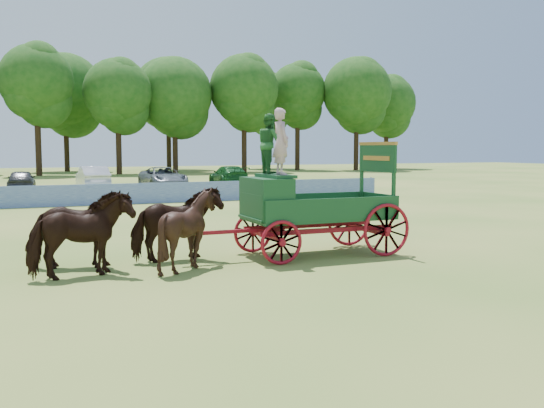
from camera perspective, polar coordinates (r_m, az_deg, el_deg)
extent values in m
plane|color=#A19848|center=(15.28, 8.05, -5.42)|extent=(160.00, 160.00, 0.00)
imported|color=black|center=(13.81, -17.57, -2.84)|extent=(2.37, 1.45, 1.87)
imported|color=black|center=(14.89, -17.98, -2.27)|extent=(2.38, 1.47, 1.87)
imported|color=black|center=(14.23, -7.90, -2.40)|extent=(1.76, 1.58, 1.87)
imported|color=black|center=(15.29, -8.98, -1.89)|extent=(2.31, 1.26, 1.87)
cube|color=maroon|center=(15.50, -0.54, -2.97)|extent=(0.12, 2.00, 0.12)
cube|color=maroon|center=(16.87, 8.92, -2.36)|extent=(0.12, 2.00, 0.12)
cube|color=maroon|center=(15.63, 5.33, -2.48)|extent=(3.80, 0.10, 0.12)
cube|color=maroon|center=(16.60, 3.52, -2.01)|extent=(3.80, 0.10, 0.12)
cube|color=maroon|center=(15.16, -3.69, -2.60)|extent=(2.80, 0.09, 0.09)
cube|color=#164421|center=(16.08, 4.40, -1.25)|extent=(3.80, 1.80, 0.10)
cube|color=#164421|center=(15.27, 5.93, -0.48)|extent=(3.80, 0.06, 0.55)
cube|color=#164421|center=(16.83, 3.03, 0.08)|extent=(3.80, 0.06, 0.55)
cube|color=#164421|center=(16.99, 10.05, 0.05)|extent=(0.06, 1.80, 0.55)
cube|color=#164421|center=(15.39, -0.54, 0.53)|extent=(0.85, 1.70, 1.05)
cube|color=#164421|center=(15.45, 0.31, 2.67)|extent=(0.55, 1.50, 0.08)
cube|color=#164421|center=(15.27, -1.86, -0.26)|extent=(0.10, 1.60, 0.65)
cube|color=#164421|center=(15.37, -1.23, -1.35)|extent=(0.55, 1.60, 0.06)
cube|color=#164421|center=(16.24, 11.39, 2.09)|extent=(0.08, 0.08, 1.80)
cube|color=#164421|center=(17.58, 8.44, 2.38)|extent=(0.08, 0.08, 1.80)
cube|color=#164421|center=(16.88, 9.89, 4.27)|extent=(0.07, 1.75, 0.75)
cube|color=orange|center=(16.88, 9.91, 5.63)|extent=(0.08, 1.80, 0.09)
cube|color=orange|center=(16.86, 9.77, 4.27)|extent=(0.02, 1.30, 0.12)
torus|color=maroon|center=(14.64, 0.89, -3.66)|extent=(1.09, 0.09, 1.09)
torus|color=maroon|center=(16.38, -1.81, -2.70)|extent=(1.09, 0.09, 1.09)
torus|color=maroon|center=(16.06, 10.73, -2.41)|extent=(1.39, 0.09, 1.39)
torus|color=maroon|center=(17.66, 7.30, -1.67)|extent=(1.39, 0.09, 1.39)
imported|color=#C395A0|center=(15.12, 0.84, 5.90)|extent=(0.40, 0.60, 1.65)
imported|color=#235F29|center=(15.76, -0.19, 5.70)|extent=(0.59, 0.76, 1.56)
cube|color=navy|center=(31.66, -10.64, 1.04)|extent=(26.00, 0.08, 1.05)
imported|color=#333338|center=(42.90, -22.51, 2.06)|extent=(1.92, 4.23, 1.41)
imported|color=silver|center=(42.94, -16.52, 2.37)|extent=(1.84, 4.90, 1.60)
imported|color=slate|center=(43.41, -10.22, 2.47)|extent=(2.73, 5.48, 1.49)
imported|color=#144C1E|center=(46.09, -4.10, 2.68)|extent=(2.28, 5.15, 1.47)
cylinder|color=#382314|center=(66.04, -21.12, 4.76)|extent=(0.60, 0.60, 5.21)
sphere|color=#154512|center=(66.39, -21.33, 10.80)|extent=(7.31, 7.31, 7.31)
cylinder|color=#382314|center=(67.16, -14.21, 4.75)|extent=(0.60, 0.60, 4.74)
sphere|color=#154512|center=(67.42, -14.34, 10.16)|extent=(7.22, 7.22, 7.22)
cylinder|color=#382314|center=(70.24, -9.09, 4.89)|extent=(0.60, 0.60, 4.81)
sphere|color=#154512|center=(70.50, -9.17, 10.15)|extent=(8.50, 8.50, 8.50)
cylinder|color=#382314|center=(71.60, -2.63, 5.14)|extent=(0.60, 0.60, 5.27)
sphere|color=#154512|center=(71.93, -2.66, 10.79)|extent=(8.05, 8.05, 8.05)
cylinder|color=#382314|center=(77.49, 2.40, 5.20)|extent=(0.60, 0.60, 5.38)
sphere|color=#154512|center=(77.81, 2.42, 10.52)|extent=(7.18, 7.18, 7.18)
cylinder|color=#382314|center=(77.94, 7.92, 5.15)|extent=(0.60, 0.60, 5.38)
sphere|color=#154512|center=(78.26, 7.99, 10.44)|extent=(8.70, 8.70, 8.70)
cylinder|color=#382314|center=(84.32, 10.68, 4.93)|extent=(0.60, 0.60, 4.83)
sphere|color=#154512|center=(84.54, 10.75, 9.32)|extent=(7.74, 7.74, 7.74)
cylinder|color=#382314|center=(76.86, -18.76, 4.83)|extent=(0.60, 0.60, 5.13)
sphere|color=#154512|center=(77.14, -18.91, 9.95)|extent=(9.22, 9.22, 9.22)
cylinder|color=#382314|center=(79.60, -9.68, 5.11)|extent=(0.60, 0.60, 5.34)
sphere|color=#154512|center=(79.90, -9.76, 10.26)|extent=(9.15, 9.15, 9.15)
cylinder|color=#382314|center=(83.01, -0.73, 5.08)|extent=(0.60, 0.60, 5.01)
sphere|color=#154512|center=(83.26, -0.74, 9.72)|extent=(7.66, 7.66, 7.66)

